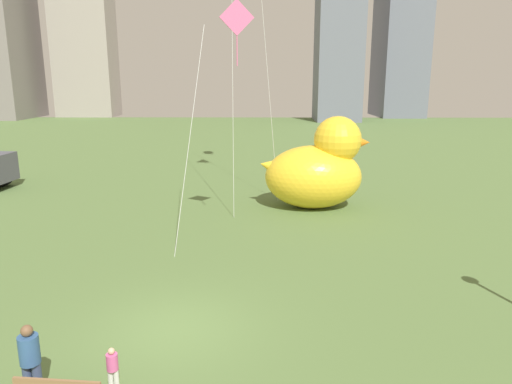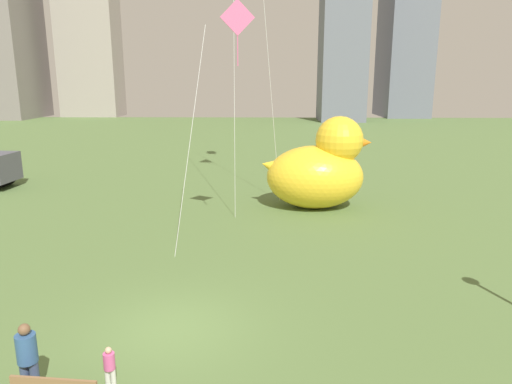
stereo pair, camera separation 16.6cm
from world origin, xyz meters
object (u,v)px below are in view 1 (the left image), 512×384
at_px(person_child, 113,367).
at_px(kite_pink, 233,27).
at_px(person_adult, 30,359).
at_px(giant_inflatable_duck, 317,169).

xyz_separation_m(person_child, kite_pink, (2.10, 9.23, 7.73)).
relative_size(person_adult, giant_inflatable_duck, 0.30).
height_order(person_child, kite_pink, kite_pink).
bearing_deg(giant_inflatable_duck, kite_pink, -124.57).
xyz_separation_m(giant_inflatable_duck, kite_pink, (-3.87, -5.61, 6.29)).
distance_m(giant_inflatable_duck, kite_pink, 9.27).
relative_size(person_child, kite_pink, 0.11).
xyz_separation_m(person_adult, person_child, (1.58, 0.28, -0.37)).
height_order(giant_inflatable_duck, kite_pink, kite_pink).
bearing_deg(person_adult, person_child, 9.98).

